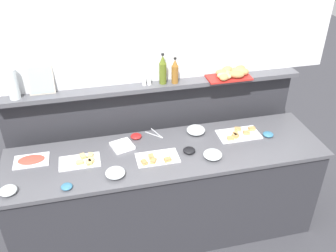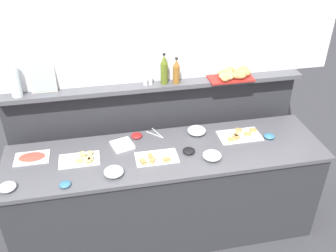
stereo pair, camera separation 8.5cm
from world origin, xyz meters
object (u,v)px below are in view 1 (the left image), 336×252
at_px(sandwich_platter_rear, 239,134).
at_px(salt_shaker, 144,81).
at_px(glass_bowl_large, 196,130).
at_px(napkin_stack, 122,146).
at_px(water_carafe, 12,84).
at_px(sandwich_platter_side, 82,161).
at_px(vinegar_bottle_amber, 175,72).
at_px(cold_cuts_platter, 31,160).
at_px(glass_bowl_small, 8,191).
at_px(pepper_shaker, 149,80).
at_px(glass_bowl_medium, 115,173).
at_px(olive_oil_bottle, 163,70).
at_px(condiment_bowl_cream, 189,150).
at_px(condiment_bowl_red, 67,187).
at_px(condiment_bowl_teal, 136,136).
at_px(serving_tongs, 156,134).
at_px(bread_basket, 231,73).
at_px(condiment_bowl_dark, 268,134).
at_px(framed_picture, 41,80).
at_px(glass_bowl_extra, 213,155).
at_px(sandwich_platter_front, 157,158).

xyz_separation_m(sandwich_platter_rear, salt_shaker, (-0.78, 0.36, 0.44)).
height_order(glass_bowl_large, napkin_stack, glass_bowl_large).
relative_size(glass_bowl_large, water_carafe, 0.66).
height_order(sandwich_platter_side, vinegar_bottle_amber, vinegar_bottle_amber).
height_order(cold_cuts_platter, glass_bowl_small, glass_bowl_small).
xyz_separation_m(sandwich_platter_side, pepper_shaker, (0.64, 0.43, 0.44)).
bearing_deg(sandwich_platter_side, glass_bowl_medium, -44.06).
distance_m(napkin_stack, olive_oil_bottle, 0.74).
height_order(glass_bowl_large, olive_oil_bottle, olive_oil_bottle).
relative_size(glass_bowl_small, condiment_bowl_cream, 1.22).
relative_size(condiment_bowl_red, condiment_bowl_teal, 0.87).
relative_size(sandwich_platter_side, olive_oil_bottle, 1.18).
xyz_separation_m(sandwich_platter_side, vinegar_bottle_amber, (0.87, 0.42, 0.50)).
bearing_deg(serving_tongs, bread_basket, 12.79).
relative_size(cold_cuts_platter, condiment_bowl_dark, 2.93).
xyz_separation_m(glass_bowl_medium, framed_picture, (-0.49, 0.71, 0.51)).
bearing_deg(condiment_bowl_teal, pepper_shaker, 49.03).
bearing_deg(olive_oil_bottle, glass_bowl_medium, -128.06).
bearing_deg(glass_bowl_large, serving_tongs, 170.93).
bearing_deg(pepper_shaker, glass_bowl_large, -32.87).
xyz_separation_m(glass_bowl_medium, condiment_bowl_cream, (0.63, 0.17, -0.01)).
distance_m(condiment_bowl_cream, condiment_bowl_dark, 0.75).
relative_size(condiment_bowl_teal, salt_shaker, 1.12).
height_order(sandwich_platter_side, condiment_bowl_teal, sandwich_platter_side).
bearing_deg(serving_tongs, glass_bowl_large, -9.07).
height_order(vinegar_bottle_amber, framed_picture, framed_picture).
height_order(serving_tongs, framed_picture, framed_picture).
xyz_separation_m(cold_cuts_platter, salt_shaker, (0.99, 0.33, 0.44)).
bearing_deg(sandwich_platter_side, glass_bowl_extra, -10.13).
bearing_deg(vinegar_bottle_amber, sandwich_platter_front, -118.23).
bearing_deg(olive_oil_bottle, napkin_stack, -144.61).
height_order(condiment_bowl_red, bread_basket, bread_basket).
bearing_deg(napkin_stack, glass_bowl_small, -156.23).
relative_size(glass_bowl_medium, glass_bowl_small, 1.21).
relative_size(condiment_bowl_cream, serving_tongs, 0.59).
bearing_deg(sandwich_platter_side, glass_bowl_large, 10.93).
relative_size(glass_bowl_small, condiment_bowl_red, 1.48).
distance_m(glass_bowl_small, vinegar_bottle_amber, 1.62).
distance_m(condiment_bowl_cream, salt_shaker, 0.72).
height_order(sandwich_platter_front, glass_bowl_small, glass_bowl_small).
xyz_separation_m(cold_cuts_platter, water_carafe, (-0.07, 0.33, 0.53)).
xyz_separation_m(sandwich_platter_side, glass_bowl_large, (1.01, 0.20, 0.02)).
bearing_deg(vinegar_bottle_amber, glass_bowl_large, -57.31).
relative_size(glass_bowl_extra, pepper_shaker, 1.77).
bearing_deg(cold_cuts_platter, sandwich_platter_front, -11.79).
distance_m(condiment_bowl_cream, condiment_bowl_red, 1.02).
distance_m(cold_cuts_platter, glass_bowl_large, 1.41).
distance_m(glass_bowl_extra, pepper_shaker, 0.85).
bearing_deg(pepper_shaker, salt_shaker, 180.00).
xyz_separation_m(sandwich_platter_side, sandwich_platter_front, (0.59, -0.10, -0.00)).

